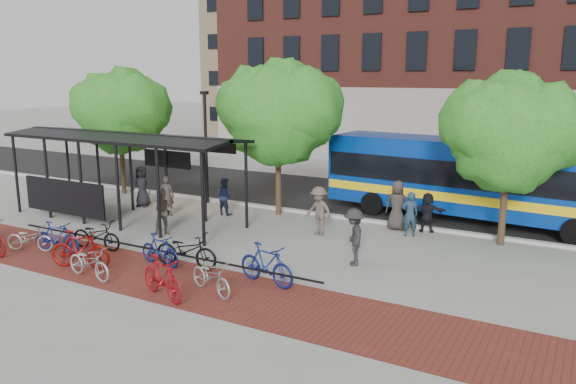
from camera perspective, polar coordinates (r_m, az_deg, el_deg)
The scene contains 30 objects.
ground at distance 19.79m, azimuth 1.74°, elevation -5.35°, with size 160.00×160.00×0.00m, color #9E9E99.
asphalt_street at distance 26.91m, azimuth 9.65°, elevation -0.87°, with size 160.00×8.00×0.01m, color black.
curb at distance 23.26m, azimuth 6.31°, elevation -2.64°, with size 160.00×0.25×0.12m, color #B7B7B2.
brick_strip at distance 16.96m, azimuth -12.37°, elevation -8.60°, with size 24.00×3.00×0.01m, color maroon.
bike_rack_rail at distance 18.42m, azimuth -13.56°, elevation -7.01°, with size 12.00×0.05×0.95m, color black.
bus_shelter at distance 23.62m, azimuth -16.61°, elevation 4.42°, with size 10.60×3.07×3.60m.
tree_a at distance 28.87m, azimuth -16.58°, elevation 8.16°, with size 4.90×4.00×6.18m.
tree_b at distance 23.28m, azimuth -0.74°, elevation 8.42°, with size 5.15×4.20×6.47m.
tree_c at distance 20.38m, azimuth 21.86°, elevation 5.95°, with size 4.66×3.80×5.92m.
lamp_post_left at distance 25.92m, azimuth -8.34°, elevation 4.85°, with size 0.35×0.20×5.12m.
bus at distance 23.62m, azimuth 18.60°, elevation 1.56°, with size 12.33×3.74×3.28m.
bike_2 at distance 20.88m, azimuth -24.75°, elevation -4.29°, with size 0.58×1.67×0.88m, color #9D9D9F.
bike_3 at distance 20.29m, azimuth -22.43°, elevation -4.27°, with size 0.50×1.77×1.06m, color navy.
bike_4 at distance 20.18m, azimuth -18.88°, elevation -4.17°, with size 0.67×1.92×1.01m, color black.
bike_5 at distance 18.39m, azimuth -20.38°, elevation -5.50°, with size 0.56×2.00×1.20m, color maroon.
bike_6 at distance 17.47m, azimuth -19.56°, elevation -6.75°, with size 0.64×1.83×0.96m, color #9C9C9E.
bike_7 at distance 18.00m, azimuth -12.90°, elevation -5.76°, with size 0.47×1.65×0.99m, color navy.
bike_8 at distance 17.61m, azimuth -10.31°, elevation -5.84°, with size 0.74×2.12×1.11m, color black.
bike_9 at distance 15.40m, azimuth -12.65°, elevation -8.48°, with size 0.54×1.92×1.15m, color maroon.
bike_10 at distance 15.53m, azimuth -7.80°, elevation -8.52°, with size 0.63×1.80×0.95m, color #959597.
bike_11 at distance 15.99m, azimuth -2.21°, elevation -7.36°, with size 0.56×1.97×1.18m, color navy.
pedestrian_0 at distance 26.07m, azimuth -14.62°, elevation 0.57°, with size 0.90×0.59×1.85m, color black.
pedestrian_1 at distance 24.13m, azimuth -12.19°, elevation -0.37°, with size 0.62×0.41×1.71m, color #3A322E.
pedestrian_2 at distance 23.93m, azimuth -6.50°, elevation -0.43°, with size 0.77×0.60×1.58m, color #1A213E.
pedestrian_3 at distance 20.74m, azimuth 3.15°, elevation -1.94°, with size 1.18×0.68×1.82m, color brown.
pedestrian_5 at distance 21.78m, azimuth 13.98°, elevation -2.02°, with size 1.41×0.45×1.53m, color black.
pedestrian_6 at distance 21.80m, azimuth 11.04°, elevation -1.33°, with size 0.94×0.61×1.92m, color #36302B.
pedestrian_7 at distance 21.05m, azimuth 12.29°, elevation -2.20°, with size 0.61×0.40×1.67m, color #1F374A.
pedestrian_8 at distance 21.22m, azimuth -12.58°, elevation -2.03°, with size 0.84×0.66×1.73m, color brown.
pedestrian_9 at distance 17.60m, azimuth 6.71°, elevation -4.57°, with size 1.16×0.67×1.80m, color #252525.
Camera 1 is at (8.72, -16.78, 5.85)m, focal length 35.00 mm.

